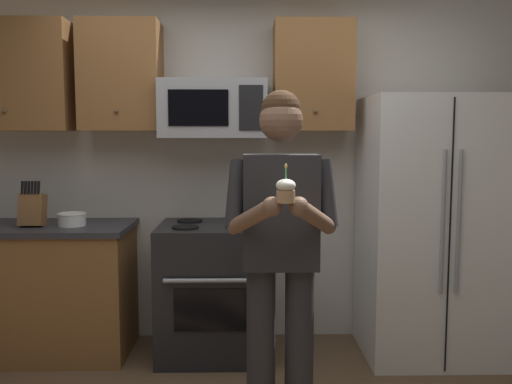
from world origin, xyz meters
name	(u,v)px	position (x,y,z in m)	size (l,w,h in m)	color
wall_back	(236,167)	(0.00, 1.75, 1.30)	(4.40, 0.10, 2.60)	beige
oven_range	(214,289)	(-0.15, 1.36, 0.46)	(0.76, 0.70, 0.93)	black
microwave	(214,109)	(-0.15, 1.48, 1.72)	(0.74, 0.41, 0.40)	#9EA0A5
refrigerator	(430,228)	(1.35, 1.32, 0.90)	(0.90, 0.75, 1.80)	white
cabinet_row_upper	(132,77)	(-0.72, 1.53, 1.95)	(2.78, 0.36, 0.76)	brown
counter_left	(29,289)	(-1.45, 1.38, 0.46)	(1.44, 0.66, 0.92)	brown
knife_block	(32,209)	(-1.38, 1.33, 1.04)	(0.16, 0.15, 0.32)	brown
bowl_large_white	(72,219)	(-1.12, 1.34, 0.97)	(0.19, 0.19, 0.09)	white
person	(281,242)	(0.25, 0.35, 1.00)	(0.60, 0.48, 1.76)	#262628
cupcake	(286,190)	(0.25, 0.02, 1.29)	(0.09, 0.09, 0.17)	#A87F56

